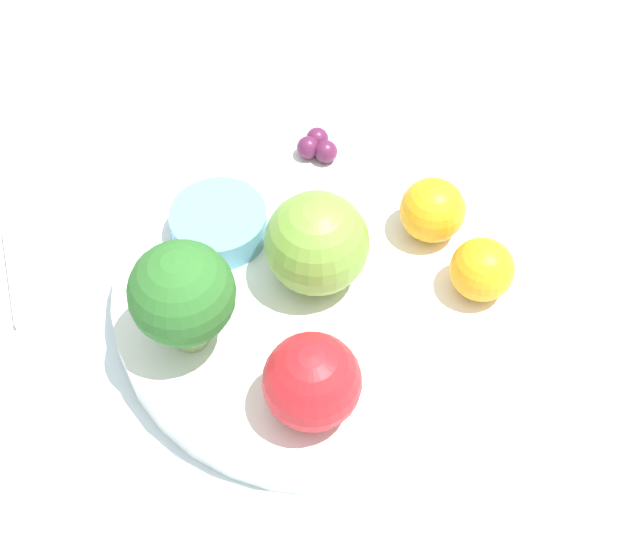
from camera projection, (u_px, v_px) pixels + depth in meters
ground_plane at (320, 323)px, 0.55m from camera, size 6.00×6.00×0.00m
table_surface at (320, 314)px, 0.55m from camera, size 1.20×1.20×0.02m
bowl at (320, 293)px, 0.53m from camera, size 0.24×0.24×0.03m
broccoli at (182, 295)px, 0.46m from camera, size 0.06×0.06×0.07m
apple_red at (312, 382)px, 0.45m from camera, size 0.05×0.05×0.05m
apple_green at (310, 245)px, 0.50m from camera, size 0.06×0.06×0.06m
orange_front at (482, 269)px, 0.50m from camera, size 0.04×0.04×0.04m
orange_back at (433, 210)px, 0.52m from camera, size 0.04×0.04×0.04m
grape_cluster at (317, 146)px, 0.57m from camera, size 0.02×0.03×0.01m
small_cup at (219, 223)px, 0.53m from camera, size 0.06×0.06×0.02m
spoon at (22, 274)px, 0.55m from camera, size 0.02×0.08×0.01m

